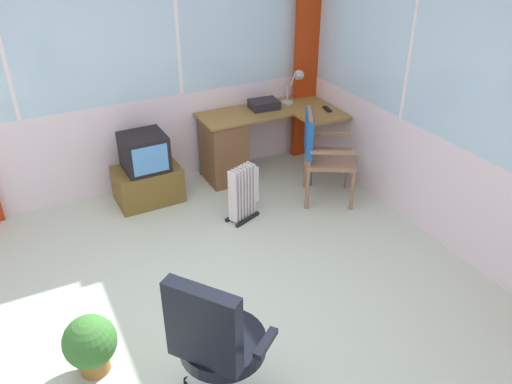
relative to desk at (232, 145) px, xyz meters
name	(u,v)px	position (x,y,z in m)	size (l,w,h in m)	color
ground	(199,337)	(-1.20, -2.02, -0.43)	(5.70, 5.61, 0.06)	beige
north_window_panel	(99,69)	(-1.20, 0.32, 0.90)	(4.70, 0.07, 2.62)	silver
east_window_panel	(477,107)	(1.18, -2.02, 0.90)	(0.07, 4.61, 2.62)	silver
curtain_corner	(309,49)	(1.05, 0.19, 0.86)	(0.34, 0.07, 2.52)	#AA2F0D
desk	(232,145)	(0.00, 0.00, 0.00)	(1.45, 0.85, 0.72)	olive
desk_lamp	(296,82)	(0.79, 0.02, 0.57)	(0.24, 0.21, 0.38)	#B2B7BC
tv_remote	(327,109)	(1.00, -0.31, 0.34)	(0.04, 0.15, 0.02)	black
paper_tray	(264,104)	(0.42, 0.05, 0.37)	(0.30, 0.23, 0.09)	black
wooden_armchair	(318,146)	(0.58, -0.78, 0.19)	(0.66, 0.65, 0.93)	#90674D
office_chair	(215,340)	(-1.32, -2.67, 0.20)	(0.60, 0.61, 1.04)	#B7B7BF
tv_on_stand	(147,172)	(-0.96, -0.05, -0.08)	(0.65, 0.45, 0.73)	brown
space_heater	(244,192)	(-0.24, -0.79, -0.12)	(0.37, 0.27, 0.55)	silver
potted_plant	(90,344)	(-1.92, -2.00, -0.16)	(0.35, 0.35, 0.43)	#945F2E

